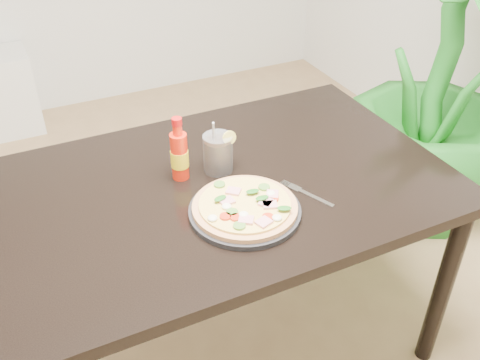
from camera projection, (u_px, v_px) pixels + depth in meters
name	position (u px, v px, depth m)	size (l,w,h in m)	color
floor	(158.00, 356.00, 2.02)	(4.50, 4.50, 0.00)	#9E7A51
dining_table	(224.00, 202.00, 1.71)	(1.40, 0.90, 0.75)	black
plate	(245.00, 211.00, 1.52)	(0.32, 0.32, 0.02)	black
pizza	(245.00, 206.00, 1.51)	(0.30, 0.30, 0.03)	tan
hot_sauce_bottle	(179.00, 155.00, 1.63)	(0.07, 0.07, 0.21)	red
cola_cup	(218.00, 154.00, 1.68)	(0.10, 0.09, 0.18)	black
fork	(305.00, 193.00, 1.60)	(0.09, 0.18, 0.00)	silver
houseplant	(441.00, 86.00, 2.38)	(0.76, 0.76, 1.36)	#1F7421
plant_pot	(417.00, 190.00, 2.71)	(0.28, 0.28, 0.22)	brown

